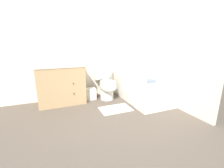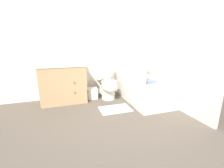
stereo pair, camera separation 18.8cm
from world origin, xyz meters
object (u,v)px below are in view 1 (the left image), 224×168
bathtub (141,88)px  soap_dispenser (79,61)px  sink_faucet (59,62)px  bath_mat (115,109)px  hand_towel_folded (41,64)px  bath_towel_folded (146,81)px  vanity_cabinet (62,84)px  tissue_box (68,62)px  toilet (106,83)px  wastebasket (91,94)px

bathtub → soap_dispenser: (-1.29, 0.48, 0.63)m
sink_faucet → bath_mat: size_ratio=0.24×
hand_towel_folded → bath_towel_folded: hand_towel_folded is taller
bathtub → bath_mat: bathtub is taller
vanity_cabinet → bath_mat: size_ratio=1.59×
bathtub → hand_towel_folded: 2.14m
bathtub → hand_towel_folded: bearing=170.2°
sink_faucet → bathtub: bearing=-20.9°
hand_towel_folded → bath_towel_folded: size_ratio=0.69×
bathtub → hand_towel_folded: hand_towel_folded is taller
tissue_box → bath_mat: bearing=-50.2°
vanity_cabinet → tissue_box: tissue_box is taller
bath_towel_folded → bath_mat: size_ratio=0.49×
sink_faucet → tissue_box: bearing=-18.0°
hand_towel_folded → toilet: bearing=0.5°
sink_faucet → hand_towel_folded: 0.44m
tissue_box → soap_dispenser: 0.24m
hand_towel_folded → tissue_box: bearing=24.5°
bathtub → bath_mat: 0.87m
wastebasket → vanity_cabinet: bearing=179.2°
bath_towel_folded → bath_mat: bath_towel_folded is taller
toilet → bathtub: bearing=-26.5°
soap_dispenser → bath_towel_folded: (1.12, -0.89, -0.35)m
toilet → hand_towel_folded: bearing=-179.5°
tissue_box → hand_towel_folded: size_ratio=0.71×
wastebasket → bath_towel_folded: bath_towel_folded is taller
sink_faucet → soap_dispenser: bearing=-22.6°
toilet → bath_mat: bearing=-94.5°
toilet → soap_dispenser: soap_dispenser is taller
soap_dispenser → bath_towel_folded: size_ratio=0.55×
vanity_cabinet → bath_mat: 1.26m
bath_towel_folded → bath_mat: 0.82m
vanity_cabinet → toilet: size_ratio=1.05×
wastebasket → hand_towel_folded: (-0.95, -0.10, 0.74)m
sink_faucet → wastebasket: bearing=-17.3°
tissue_box → bath_towel_folded: size_ratio=0.49×
toilet → wastebasket: (-0.35, 0.09, -0.24)m
sink_faucet → soap_dispenser: soap_dispenser is taller
toilet → hand_towel_folded: hand_towel_folded is taller
toilet → bath_towel_folded: (0.55, -0.78, 0.18)m
vanity_cabinet → bathtub: bearing=-15.2°
bath_mat → toilet: bearing=85.5°
soap_dispenser → bath_mat: (0.52, -0.77, -0.89)m
bathtub → soap_dispenser: soap_dispenser is taller
soap_dispenser → toilet: bearing=-11.6°
wastebasket → tissue_box: tissue_box is taller
vanity_cabinet → bath_towel_folded: vanity_cabinet is taller
wastebasket → tissue_box: bearing=162.9°
sink_faucet → tissue_box: (0.18, -0.06, 0.02)m
vanity_cabinet → wastebasket: (0.62, -0.01, -0.29)m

